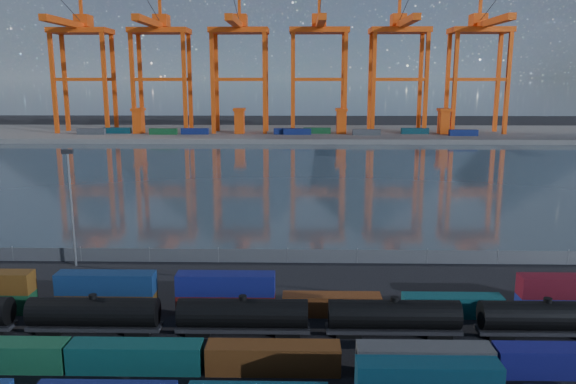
{
  "coord_description": "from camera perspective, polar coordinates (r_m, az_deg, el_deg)",
  "views": [
    {
      "loc": [
        1.63,
        -49.17,
        26.11
      ],
      "look_at": [
        0.0,
        30.0,
        10.0
      ],
      "focal_mm": 35.0,
      "sensor_mm": 36.0,
      "label": 1
    }
  ],
  "objects": [
    {
      "name": "ground",
      "position": [
        55.69,
        -0.66,
        -16.46
      ],
      "size": [
        700.0,
        700.0,
        0.0
      ],
      "primitive_type": "plane",
      "color": "black",
      "rests_on": "ground"
    },
    {
      "name": "harbor_water",
      "position": [
        156.37,
        0.56,
        1.89
      ],
      "size": [
        700.0,
        700.0,
        0.0
      ],
      "primitive_type": "plane",
      "color": "#303E46",
      "rests_on": "ground"
    },
    {
      "name": "far_quay",
      "position": [
        260.39,
        0.82,
        5.96
      ],
      "size": [
        700.0,
        70.0,
        2.0
      ],
      "primitive_type": "cube",
      "color": "#514F4C",
      "rests_on": "ground"
    },
    {
      "name": "distant_mountains",
      "position": [
        1661.7,
        3.46,
        18.19
      ],
      "size": [
        2470.0,
        1100.0,
        520.0
      ],
      "color": "#1E2630",
      "rests_on": "ground"
    },
    {
      "name": "container_row_mid",
      "position": [
        56.51,
        -20.58,
        -15.31
      ],
      "size": [
        140.4,
        2.46,
        2.62
      ],
      "color": "#414446",
      "rests_on": "ground"
    },
    {
      "name": "container_row_north",
      "position": [
        64.12,
        -3.72,
        -10.57
      ],
      "size": [
        127.02,
        2.24,
        4.77
      ],
      "color": "navy",
      "rests_on": "ground"
    },
    {
      "name": "tanker_string",
      "position": [
        60.6,
        -12.07,
        -12.07
      ],
      "size": [
        122.37,
        2.98,
        4.26
      ],
      "color": "black",
      "rests_on": "ground"
    },
    {
      "name": "waterfront_fence",
      "position": [
        81.17,
        -0.03,
        -6.52
      ],
      "size": [
        160.12,
        0.12,
        2.2
      ],
      "color": "#595B5E",
      "rests_on": "ground"
    },
    {
      "name": "yard_light_mast",
      "position": [
        83.27,
        -21.18,
        -0.94
      ],
      "size": [
        1.6,
        0.4,
        16.6
      ],
      "color": "slate",
      "rests_on": "ground"
    },
    {
      "name": "gantry_cranes",
      "position": [
        253.0,
        -0.92,
        14.9
      ],
      "size": [
        200.81,
        49.56,
        67.11
      ],
      "color": "#E64B10",
      "rests_on": "ground"
    },
    {
      "name": "quay_containers",
      "position": [
        246.02,
        -1.78,
        6.17
      ],
      "size": [
        172.58,
        10.99,
        2.6
      ],
      "color": "navy",
      "rests_on": "far_quay"
    },
    {
      "name": "straddle_carriers",
      "position": [
        249.87,
        0.23,
        7.3
      ],
      "size": [
        140.0,
        7.0,
        11.1
      ],
      "color": "#E64B10",
      "rests_on": "far_quay"
    }
  ]
}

